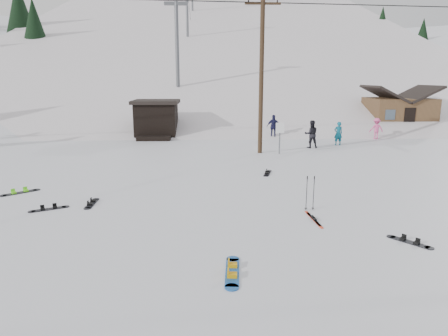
{
  "coord_description": "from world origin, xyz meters",
  "views": [
    {
      "loc": [
        -1.01,
        -9.41,
        4.43
      ],
      "look_at": [
        -0.52,
        3.85,
        1.4
      ],
      "focal_mm": 32.0,
      "sensor_mm": 36.0,
      "label": 1
    }
  ],
  "objects_px": {
    "cabin": "(398,113)",
    "hero_snowboard": "(232,272)",
    "hero_skis": "(314,219)",
    "utility_pole": "(261,73)"
  },
  "relations": [
    {
      "from": "utility_pole",
      "to": "hero_snowboard",
      "type": "xyz_separation_m",
      "value": [
        -2.5,
        -14.95,
        -4.65
      ]
    },
    {
      "from": "utility_pole",
      "to": "hero_skis",
      "type": "height_order",
      "value": "utility_pole"
    },
    {
      "from": "cabin",
      "to": "hero_snowboard",
      "type": "xyz_separation_m",
      "value": [
        -15.5,
        -24.95,
        -1.45
      ]
    },
    {
      "from": "cabin",
      "to": "hero_skis",
      "type": "distance_m",
      "value": 25.03
    },
    {
      "from": "cabin",
      "to": "hero_snowboard",
      "type": "distance_m",
      "value": 29.41
    },
    {
      "from": "utility_pole",
      "to": "cabin",
      "type": "xyz_separation_m",
      "value": [
        13.0,
        10.0,
        -3.2
      ]
    },
    {
      "from": "hero_snowboard",
      "to": "hero_skis",
      "type": "bearing_deg",
      "value": -34.85
    },
    {
      "from": "utility_pole",
      "to": "hero_snowboard",
      "type": "distance_m",
      "value": 15.86
    },
    {
      "from": "cabin",
      "to": "hero_snowboard",
      "type": "relative_size",
      "value": 3.2
    },
    {
      "from": "utility_pole",
      "to": "hero_snowboard",
      "type": "relative_size",
      "value": 5.35
    }
  ]
}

